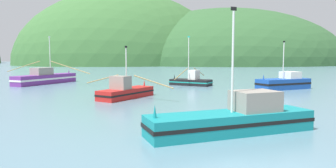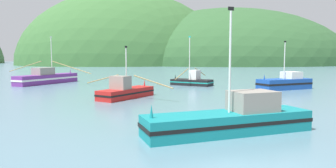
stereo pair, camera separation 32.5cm
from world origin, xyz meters
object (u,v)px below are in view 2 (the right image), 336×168
Objects in this scene: fishing_boat_teal at (232,119)px; fishing_boat_red at (125,91)px; fishing_boat_black at (192,81)px; fishing_boat_blue at (285,83)px; fishing_boat_purple at (47,78)px.

fishing_boat_red is at bearing -80.56° from fishing_boat_teal.
fishing_boat_black is 1.02× the size of fishing_boat_blue.
fishing_boat_teal reaches higher than fishing_boat_blue.
fishing_boat_teal is 25.95m from fishing_boat_blue.
fishing_boat_teal is at bearing -119.22° from fishing_boat_purple.
fishing_boat_purple is 1.82× the size of fishing_boat_blue.
fishing_boat_black is at bearing -49.05° from fishing_boat_blue.
fishing_boat_teal is 38.85m from fishing_boat_purple.
fishing_boat_teal is at bearing -118.72° from fishing_boat_red.
fishing_boat_black is 28.47m from fishing_boat_teal.
fishing_boat_blue is at bearing -137.26° from fishing_boat_teal.
fishing_boat_purple reaches higher than fishing_boat_blue.
fishing_boat_blue is (15.83, 20.57, 0.06)m from fishing_boat_teal.
fishing_boat_teal is at bearing 38.01° from fishing_boat_blue.
fishing_boat_black is 0.81× the size of fishing_boat_teal.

